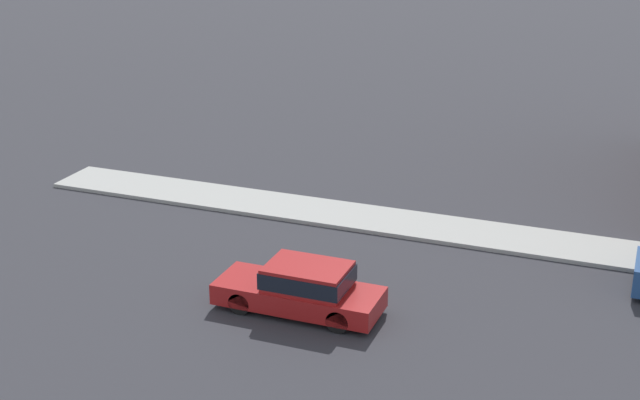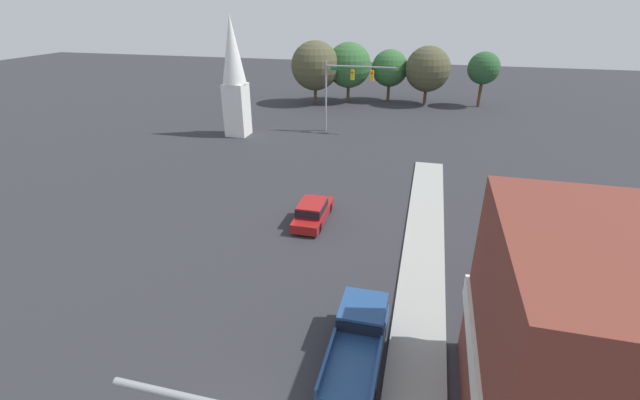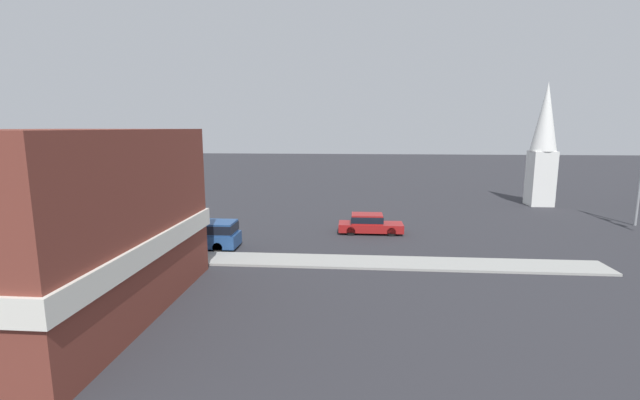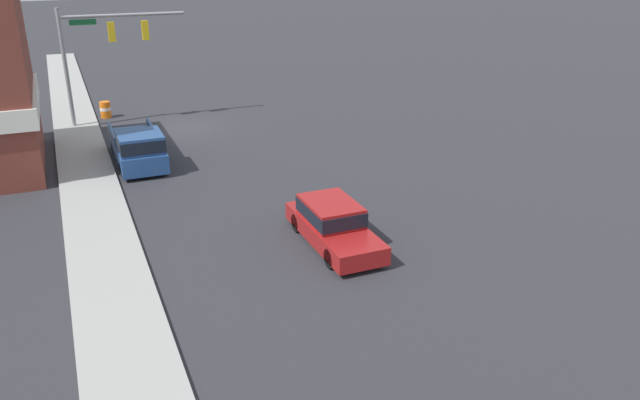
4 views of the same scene
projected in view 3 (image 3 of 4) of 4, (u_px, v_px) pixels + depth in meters
ground_plane at (148, 234)px, 32.20m from camera, size 200.00×200.00×0.00m
sidewalk_curb at (104, 256)px, 26.59m from camera, size 2.40×60.00×0.14m
near_signal_assembly at (78, 178)px, 28.01m from camera, size 6.77×0.49×6.55m
car_lead at (369, 223)px, 32.42m from camera, size 1.78×4.83×1.48m
pickup_truck_parked at (204, 235)px, 28.38m from camera, size 2.03×5.68×1.83m
construction_barrel at (58, 240)px, 28.63m from camera, size 0.64×0.64×0.97m
corner_brick_building at (59, 227)px, 17.82m from camera, size 12.95×8.36×7.88m
church_steeple at (544, 142)px, 43.15m from camera, size 2.51×2.51×12.42m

